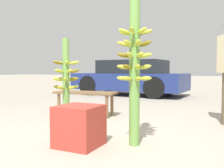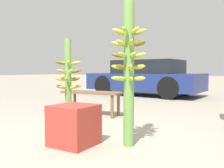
% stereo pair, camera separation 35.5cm
% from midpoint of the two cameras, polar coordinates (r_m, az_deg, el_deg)
% --- Properties ---
extents(ground_plane, '(80.00, 80.00, 0.00)m').
position_cam_midpoint_polar(ground_plane, '(3.19, -3.47, -12.84)').
color(ground_plane, '#A89E8C').
extents(banana_stalk_left, '(0.41, 0.41, 1.35)m').
position_cam_midpoint_polar(banana_stalk_left, '(3.80, -7.39, 0.76)').
color(banana_stalk_left, '#6B9E47').
rests_on(banana_stalk_left, ground_plane).
extents(banana_stalk_center, '(0.42, 0.42, 1.75)m').
position_cam_midpoint_polar(banana_stalk_center, '(2.88, 7.42, 4.14)').
color(banana_stalk_center, '#6B9E47').
rests_on(banana_stalk_center, ground_plane).
extents(market_bench, '(1.25, 0.55, 0.47)m').
position_cam_midpoint_polar(market_bench, '(4.89, -2.50, -2.59)').
color(market_bench, brown).
rests_on(market_bench, ground_plane).
extents(parked_car, '(4.10, 1.96, 1.24)m').
position_cam_midpoint_polar(parked_car, '(8.92, 8.74, 1.37)').
color(parked_car, navy).
rests_on(parked_car, ground_plane).
extents(produce_crate, '(0.47, 0.47, 0.47)m').
position_cam_midpoint_polar(produce_crate, '(2.97, -5.26, -9.35)').
color(produce_crate, '#B2382D').
rests_on(produce_crate, ground_plane).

